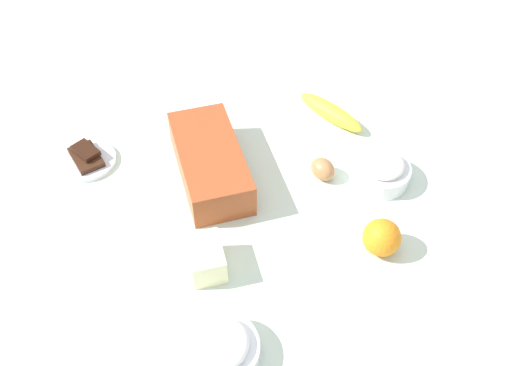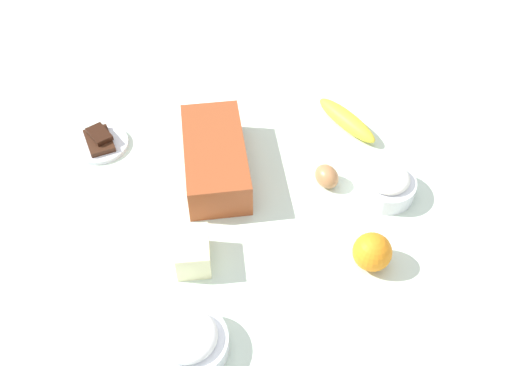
{
  "view_description": "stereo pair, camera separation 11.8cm",
  "coord_description": "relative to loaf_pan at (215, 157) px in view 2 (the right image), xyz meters",
  "views": [
    {
      "loc": [
        -0.7,
        0.39,
        0.9
      ],
      "look_at": [
        0.0,
        0.0,
        0.04
      ],
      "focal_mm": 39.66,
      "sensor_mm": 36.0,
      "label": 1
    },
    {
      "loc": [
        -0.75,
        0.28,
        0.9
      ],
      "look_at": [
        0.0,
        0.0,
        0.04
      ],
      "focal_mm": 39.66,
      "sensor_mm": 36.0,
      "label": 2
    }
  ],
  "objects": [
    {
      "name": "butter_block",
      "position": [
        -0.22,
        0.11,
        -0.01
      ],
      "size": [
        0.1,
        0.08,
        0.06
      ],
      "primitive_type": "cube",
      "rotation": [
        0.0,
        0.0,
        -0.25
      ],
      "color": "#F4EDB2",
      "rests_on": "ground_plane"
    },
    {
      "name": "loaf_pan",
      "position": [
        0.0,
        0.0,
        0.0
      ],
      "size": [
        0.3,
        0.19,
        0.08
      ],
      "rotation": [
        0.0,
        0.0,
        -0.22
      ],
      "color": "#9E4723",
      "rests_on": "ground_plane"
    },
    {
      "name": "flour_bowl",
      "position": [
        -0.19,
        -0.32,
        -0.01
      ],
      "size": [
        0.13,
        0.13,
        0.06
      ],
      "color": "white",
      "rests_on": "ground_plane"
    },
    {
      "name": "egg_near_butter",
      "position": [
        -0.12,
        -0.21,
        -0.02
      ],
      "size": [
        0.07,
        0.05,
        0.05
      ],
      "primitive_type": "ellipsoid",
      "rotation": [
        0.0,
        1.57,
        0.12
      ],
      "color": "#B07748",
      "rests_on": "ground_plane"
    },
    {
      "name": "chocolate_plate",
      "position": [
        0.17,
        0.23,
        -0.03
      ],
      "size": [
        0.13,
        0.13,
        0.03
      ],
      "color": "white",
      "rests_on": "ground_plane"
    },
    {
      "name": "sugar_bowl",
      "position": [
        -0.39,
        0.17,
        -0.01
      ],
      "size": [
        0.13,
        0.13,
        0.06
      ],
      "color": "white",
      "rests_on": "ground_plane"
    },
    {
      "name": "banana",
      "position": [
        0.03,
        -0.34,
        -0.02
      ],
      "size": [
        0.19,
        0.09,
        0.04
      ],
      "primitive_type": "ellipsoid",
      "rotation": [
        0.0,
        0.0,
        3.41
      ],
      "color": "yellow",
      "rests_on": "ground_plane"
    },
    {
      "name": "ground_plane",
      "position": [
        -0.1,
        -0.06,
        -0.05
      ],
      "size": [
        2.4,
        2.4,
        0.02
      ],
      "primitive_type": "cube",
      "color": "silver"
    },
    {
      "name": "orange_fruit",
      "position": [
        -0.34,
        -0.2,
        -0.0
      ],
      "size": [
        0.07,
        0.07,
        0.07
      ],
      "primitive_type": "sphere",
      "color": "orange",
      "rests_on": "ground_plane"
    }
  ]
}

